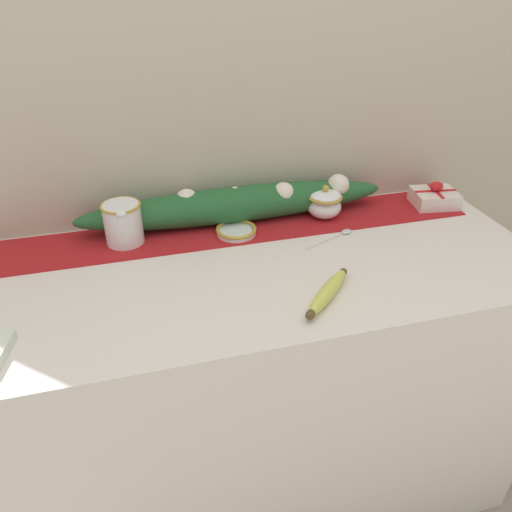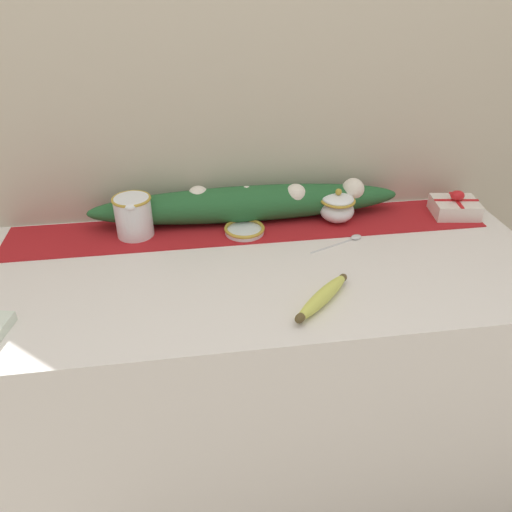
{
  "view_description": "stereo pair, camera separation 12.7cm",
  "coord_description": "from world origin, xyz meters",
  "px_view_note": "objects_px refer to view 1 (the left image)",
  "views": [
    {
      "loc": [
        -0.3,
        -1.08,
        1.62
      ],
      "look_at": [
        -0.02,
        -0.03,
        0.95
      ],
      "focal_mm": 35.0,
      "sensor_mm": 36.0,
      "label": 1
    },
    {
      "loc": [
        -0.18,
        -1.11,
        1.62
      ],
      "look_at": [
        -0.02,
        -0.03,
        0.95
      ],
      "focal_mm": 35.0,
      "sensor_mm": 36.0,
      "label": 2
    }
  ],
  "objects_px": {
    "banana": "(327,292)",
    "gift_box": "(434,197)",
    "sugar_bowl": "(325,203)",
    "small_dish": "(236,231)",
    "cream_pitcher": "(123,222)",
    "spoon": "(343,233)"
  },
  "relations": [
    {
      "from": "cream_pitcher",
      "to": "sugar_bowl",
      "type": "distance_m",
      "value": 0.61
    },
    {
      "from": "cream_pitcher",
      "to": "small_dish",
      "type": "xyz_separation_m",
      "value": [
        0.32,
        -0.04,
        -0.05
      ]
    },
    {
      "from": "sugar_bowl",
      "to": "banana",
      "type": "xyz_separation_m",
      "value": [
        -0.15,
        -0.4,
        -0.03
      ]
    },
    {
      "from": "banana",
      "to": "gift_box",
      "type": "height_order",
      "value": "gift_box"
    },
    {
      "from": "sugar_bowl",
      "to": "small_dish",
      "type": "xyz_separation_m",
      "value": [
        -0.29,
        -0.04,
        -0.04
      ]
    },
    {
      "from": "cream_pitcher",
      "to": "gift_box",
      "type": "relative_size",
      "value": 0.87
    },
    {
      "from": "cream_pitcher",
      "to": "sugar_bowl",
      "type": "bearing_deg",
      "value": -0.13
    },
    {
      "from": "cream_pitcher",
      "to": "banana",
      "type": "bearing_deg",
      "value": -41.54
    },
    {
      "from": "sugar_bowl",
      "to": "spoon",
      "type": "height_order",
      "value": "sugar_bowl"
    },
    {
      "from": "spoon",
      "to": "banana",
      "type": "bearing_deg",
      "value": -142.85
    },
    {
      "from": "banana",
      "to": "gift_box",
      "type": "distance_m",
      "value": 0.66
    },
    {
      "from": "cream_pitcher",
      "to": "gift_box",
      "type": "bearing_deg",
      "value": -0.81
    },
    {
      "from": "sugar_bowl",
      "to": "small_dish",
      "type": "distance_m",
      "value": 0.29
    },
    {
      "from": "cream_pitcher",
      "to": "spoon",
      "type": "height_order",
      "value": "cream_pitcher"
    },
    {
      "from": "small_dish",
      "to": "spoon",
      "type": "bearing_deg",
      "value": -15.36
    },
    {
      "from": "cream_pitcher",
      "to": "gift_box",
      "type": "distance_m",
      "value": 0.99
    },
    {
      "from": "cream_pitcher",
      "to": "spoon",
      "type": "relative_size",
      "value": 0.77
    },
    {
      "from": "cream_pitcher",
      "to": "gift_box",
      "type": "xyz_separation_m",
      "value": [
        0.99,
        -0.01,
        -0.04
      ]
    },
    {
      "from": "banana",
      "to": "gift_box",
      "type": "relative_size",
      "value": 1.18
    },
    {
      "from": "cream_pitcher",
      "to": "banana",
      "type": "relative_size",
      "value": 0.74
    },
    {
      "from": "small_dish",
      "to": "gift_box",
      "type": "relative_size",
      "value": 0.79
    },
    {
      "from": "small_dish",
      "to": "gift_box",
      "type": "bearing_deg",
      "value": 2.0
    }
  ]
}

